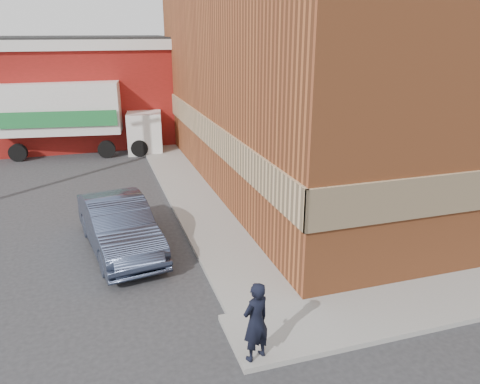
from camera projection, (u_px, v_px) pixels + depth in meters
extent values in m
plane|color=#28282B|center=(240.00, 316.00, 10.28)|extent=(90.00, 90.00, 0.00)
cube|color=#9B4E28|center=(369.00, 67.00, 19.34)|extent=(14.00, 18.00, 9.00)
cube|color=tan|center=(205.00, 130.00, 18.04)|extent=(0.08, 18.16, 1.00)
cube|color=gray|center=(185.00, 187.00, 18.53)|extent=(1.80, 18.00, 0.12)
cube|color=maroon|center=(26.00, 96.00, 25.71)|extent=(16.00, 8.00, 5.00)
cube|color=silver|center=(18.00, 43.00, 24.81)|extent=(16.30, 8.30, 0.50)
cube|color=black|center=(17.00, 37.00, 24.71)|extent=(16.00, 8.00, 0.10)
imported|color=black|center=(256.00, 322.00, 8.53)|extent=(0.68, 0.56, 1.59)
imported|color=#323C54|center=(119.00, 226.00, 13.11)|extent=(2.28, 4.78, 1.51)
cube|color=silver|center=(62.00, 107.00, 22.74)|extent=(5.84, 3.03, 2.42)
cube|color=#1E7337|center=(58.00, 119.00, 21.81)|extent=(5.33, 0.81, 0.74)
cube|color=silver|center=(139.00, 132.00, 23.73)|extent=(1.96, 2.27, 2.04)
cylinder|color=black|center=(18.00, 153.00, 22.20)|extent=(0.87, 0.40, 0.84)
cylinder|color=black|center=(28.00, 144.00, 23.93)|extent=(0.87, 0.40, 0.84)
cylinder|color=black|center=(107.00, 149.00, 22.82)|extent=(0.87, 0.40, 0.84)
cylinder|color=black|center=(110.00, 141.00, 24.56)|extent=(0.87, 0.40, 0.84)
cylinder|color=black|center=(140.00, 148.00, 23.06)|extent=(0.87, 0.40, 0.84)
cylinder|color=black|center=(141.00, 140.00, 24.80)|extent=(0.87, 0.40, 0.84)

